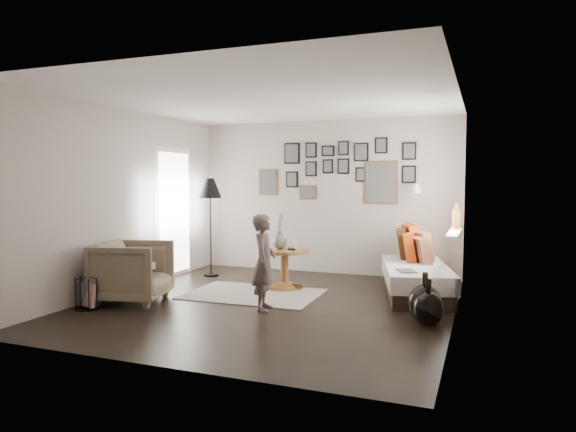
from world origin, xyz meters
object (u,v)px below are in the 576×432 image
at_px(pedestal_table, 285,270).
at_px(floor_lamp, 210,192).
at_px(demijohn_large, 425,303).
at_px(vase, 280,238).
at_px(child, 264,262).
at_px(daybed, 417,274).
at_px(armchair, 133,272).
at_px(demijohn_small, 428,308).
at_px(magazine_basket, 89,293).

xyz_separation_m(pedestal_table, floor_lamp, (-1.51, 0.50, 1.13)).
relative_size(pedestal_table, demijohn_large, 1.30).
distance_m(vase, child, 1.30).
height_order(pedestal_table, child, child).
relative_size(vase, daybed, 0.26).
bearing_deg(vase, demijohn_large, -27.43).
bearing_deg(child, vase, -1.39).
height_order(pedestal_table, armchair, armchair).
height_order(floor_lamp, child, floor_lamp).
bearing_deg(vase, armchair, -134.58).
relative_size(daybed, demijohn_small, 3.94).
relative_size(demijohn_large, demijohn_small, 1.10).
xyz_separation_m(vase, magazine_basket, (-1.75, -1.98, -0.55)).
distance_m(daybed, demijohn_small, 1.57).
relative_size(magazine_basket, demijohn_large, 0.69).
bearing_deg(floor_lamp, demijohn_large, -24.10).
distance_m(pedestal_table, vase, 0.48).
height_order(armchair, demijohn_small, armchair).
bearing_deg(daybed, magazine_basket, -162.20).
bearing_deg(pedestal_table, demijohn_small, -29.78).
bearing_deg(daybed, child, -150.73).
relative_size(daybed, armchair, 2.32).
relative_size(vase, demijohn_large, 0.93).
relative_size(floor_lamp, demijohn_small, 3.14).
height_order(pedestal_table, vase, vase).
bearing_deg(demijohn_small, daybed, 101.35).
height_order(vase, demijohn_small, vase).
distance_m(armchair, demijohn_small, 3.73).
bearing_deg(vase, child, -76.76).
xyz_separation_m(pedestal_table, vase, (-0.08, 0.02, 0.47)).
bearing_deg(vase, pedestal_table, -14.04).
bearing_deg(demijohn_large, magazine_basket, -167.94).
xyz_separation_m(daybed, demijohn_large, (0.26, -1.42, -0.07)).
bearing_deg(daybed, vase, 174.47).
height_order(daybed, magazine_basket, daybed).
bearing_deg(demijohn_large, floor_lamp, 155.90).
bearing_deg(magazine_basket, demijohn_large, 12.06).
bearing_deg(demijohn_small, demijohn_large, 112.81).
xyz_separation_m(pedestal_table, daybed, (1.86, 0.30, 0.02)).
relative_size(pedestal_table, daybed, 0.36).
distance_m(demijohn_large, child, 1.94).
xyz_separation_m(vase, armchair, (-1.47, -1.49, -0.34)).
bearing_deg(floor_lamp, vase, -18.65).
xyz_separation_m(magazine_basket, demijohn_large, (3.95, 0.84, 0.03)).
bearing_deg(pedestal_table, child, -80.12).
xyz_separation_m(pedestal_table, demijohn_small, (2.17, -1.24, -0.07)).
bearing_deg(pedestal_table, armchair, -136.49).
distance_m(daybed, armchair, 3.84).
height_order(armchair, floor_lamp, floor_lamp).
xyz_separation_m(demijohn_large, demijohn_small, (0.05, -0.12, -0.02)).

